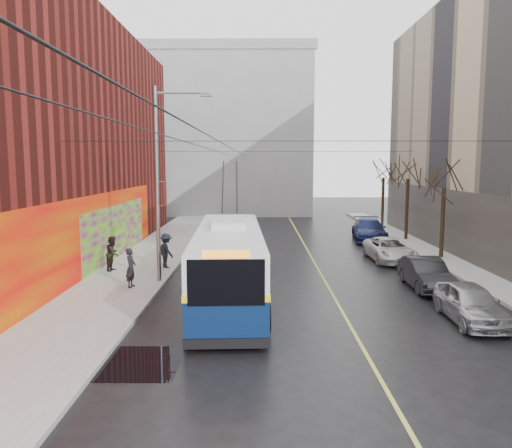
{
  "coord_description": "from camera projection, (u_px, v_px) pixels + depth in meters",
  "views": [
    {
      "loc": [
        -1.67,
        -12.74,
        5.57
      ],
      "look_at": [
        -1.8,
        11.57,
        2.62
      ],
      "focal_mm": 35.0,
      "sensor_mm": 36.0,
      "label": 1
    }
  ],
  "objects": [
    {
      "name": "sidewalk_right",
      "position": [
        470.0,
        273.0,
        25.17
      ],
      "size": [
        2.0,
        60.0,
        0.15
      ],
      "primitive_type": "cube",
      "color": "gray",
      "rests_on": "ground"
    },
    {
      "name": "trolleybus",
      "position": [
        229.0,
        262.0,
        20.3
      ],
      "size": [
        3.24,
        12.15,
        5.71
      ],
      "rotation": [
        0.0,
        0.0,
        0.05
      ],
      "color": "#091B43",
      "rests_on": "ground"
    },
    {
      "name": "parked_car_a",
      "position": [
        470.0,
        303.0,
        17.56
      ],
      "size": [
        1.71,
        4.06,
        1.37
      ],
      "primitive_type": "imported",
      "rotation": [
        0.0,
        0.0,
        -0.02
      ],
      "color": "#ABABB0",
      "rests_on": "ground"
    },
    {
      "name": "pedestrian_c",
      "position": [
        166.0,
        251.0,
        26.03
      ],
      "size": [
        1.24,
        1.33,
        1.8
      ],
      "primitive_type": "imported",
      "rotation": [
        0.0,
        0.0,
        2.24
      ],
      "color": "black",
      "rests_on": "sidewalk_left"
    },
    {
      "name": "pigeons_flying",
      "position": [
        253.0,
        119.0,
        22.49
      ],
      "size": [
        4.26,
        3.62,
        2.53
      ],
      "color": "slate"
    },
    {
      "name": "sidewalk_left",
      "position": [
        134.0,
        273.0,
        25.25
      ],
      "size": [
        4.0,
        60.0,
        0.15
      ],
      "primitive_type": "cube",
      "color": "gray",
      "rests_on": "ground"
    },
    {
      "name": "catenary_wires",
      "position": [
        243.0,
        151.0,
        27.23
      ],
      "size": [
        18.0,
        60.0,
        0.22
      ],
      "color": "black"
    },
    {
      "name": "building_far",
      "position": [
        221.0,
        133.0,
        56.91
      ],
      "size": [
        20.5,
        12.1,
        18.0
      ],
      "color": "gray",
      "rests_on": "ground"
    },
    {
      "name": "ground",
      "position": [
        321.0,
        373.0,
        13.31
      ],
      "size": [
        140.0,
        140.0,
        0.0
      ],
      "primitive_type": "plane",
      "color": "black",
      "rests_on": "ground"
    },
    {
      "name": "tree_far",
      "position": [
        384.0,
        169.0,
        42.42
      ],
      "size": [
        3.2,
        3.2,
        6.57
      ],
      "color": "black",
      "rests_on": "ground"
    },
    {
      "name": "puddle",
      "position": [
        139.0,
        363.0,
        14.0
      ],
      "size": [
        2.28,
        2.57,
        0.01
      ],
      "primitive_type": "cube",
      "color": "black",
      "rests_on": "ground"
    },
    {
      "name": "tree_mid",
      "position": [
        408.0,
        168.0,
        35.46
      ],
      "size": [
        3.2,
        3.2,
        6.68
      ],
      "color": "black",
      "rests_on": "ground"
    },
    {
      "name": "following_car",
      "position": [
        236.0,
        233.0,
        34.66
      ],
      "size": [
        2.0,
        4.61,
        1.55
      ],
      "primitive_type": "imported",
      "rotation": [
        0.0,
        0.0,
        0.04
      ],
      "color": "silver",
      "rests_on": "ground"
    },
    {
      "name": "pedestrian_a",
      "position": [
        131.0,
        268.0,
        21.89
      ],
      "size": [
        0.46,
        0.66,
        1.74
      ],
      "primitive_type": "imported",
      "rotation": [
        0.0,
        0.0,
        1.49
      ],
      "color": "black",
      "rests_on": "sidewalk_left"
    },
    {
      "name": "parked_car_d",
      "position": [
        369.0,
        230.0,
        36.09
      ],
      "size": [
        2.77,
        5.64,
        1.58
      ],
      "primitive_type": "imported",
      "rotation": [
        0.0,
        0.0,
        -0.11
      ],
      "color": "navy",
      "rests_on": "ground"
    },
    {
      "name": "parked_car_b",
      "position": [
        426.0,
        274.0,
        22.26
      ],
      "size": [
        1.49,
        4.17,
        1.37
      ],
      "primitive_type": "imported",
      "rotation": [
        0.0,
        0.0,
        -0.01
      ],
      "color": "black",
      "rests_on": "ground"
    },
    {
      "name": "tree_near",
      "position": [
        445.0,
        174.0,
        28.55
      ],
      "size": [
        3.2,
        3.2,
        6.4
      ],
      "color": "black",
      "rests_on": "ground"
    },
    {
      "name": "pedestrian_b",
      "position": [
        113.0,
        254.0,
        25.3
      ],
      "size": [
        0.75,
        0.92,
        1.76
      ],
      "primitive_type": "imported",
      "rotation": [
        0.0,
        0.0,
        1.46
      ],
      "color": "black",
      "rests_on": "sidewalk_left"
    },
    {
      "name": "lane_line",
      "position": [
        317.0,
        266.0,
        27.2
      ],
      "size": [
        0.12,
        50.0,
        0.01
      ],
      "primitive_type": "cube",
      "color": "#BFB74C",
      "rests_on": "ground"
    },
    {
      "name": "streetlight_pole",
      "position": [
        161.0,
        180.0,
        22.68
      ],
      "size": [
        2.65,
        0.6,
        9.0
      ],
      "color": "slate",
      "rests_on": "ground"
    },
    {
      "name": "parked_car_c",
      "position": [
        389.0,
        250.0,
        28.61
      ],
      "size": [
        2.35,
        4.82,
        1.32
      ],
      "primitive_type": "imported",
      "rotation": [
        0.0,
        0.0,
        0.03
      ],
      "color": "silver",
      "rests_on": "ground"
    }
  ]
}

